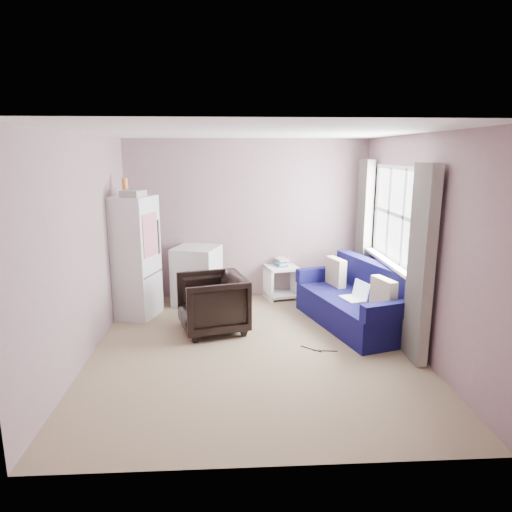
{
  "coord_description": "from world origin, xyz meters",
  "views": [
    {
      "loc": [
        -0.27,
        -5.05,
        2.28
      ],
      "look_at": [
        0.05,
        0.6,
        1.0
      ],
      "focal_mm": 32.0,
      "sensor_mm": 36.0,
      "label": 1
    }
  ],
  "objects": [
    {
      "name": "armchair",
      "position": [
        -0.52,
        0.61,
        0.42
      ],
      "size": [
        0.94,
        0.98,
        0.83
      ],
      "primitive_type": "imported",
      "rotation": [
        0.0,
        0.0,
        -1.31
      ],
      "color": "black",
      "rests_on": "ground"
    },
    {
      "name": "washing_machine",
      "position": [
        -0.79,
        1.75,
        0.46
      ],
      "size": [
        0.79,
        0.79,
        0.89
      ],
      "rotation": [
        0.0,
        0.0,
        -0.31
      ],
      "color": "silver",
      "rests_on": "ground"
    },
    {
      "name": "fridge",
      "position": [
        -1.64,
        1.24,
        0.87
      ],
      "size": [
        0.74,
        0.73,
        1.95
      ],
      "rotation": [
        0.0,
        0.0,
        -0.3
      ],
      "color": "silver",
      "rests_on": "ground"
    },
    {
      "name": "side_table",
      "position": [
        0.52,
        1.96,
        0.31
      ],
      "size": [
        0.57,
        0.57,
        0.65
      ],
      "rotation": [
        0.0,
        0.0,
        0.23
      ],
      "color": "white",
      "rests_on": "ground"
    },
    {
      "name": "sofa",
      "position": [
        1.42,
        0.72,
        0.31
      ],
      "size": [
        1.35,
        2.04,
        0.84
      ],
      "rotation": [
        0.0,
        0.0,
        0.29
      ],
      "color": "#11104D",
      "rests_on": "ground"
    },
    {
      "name": "window_dressing",
      "position": [
        1.78,
        0.7,
        1.11
      ],
      "size": [
        0.17,
        2.62,
        2.18
      ],
      "color": "white",
      "rests_on": "ground"
    },
    {
      "name": "room",
      "position": [
        0.02,
        0.01,
        1.25
      ],
      "size": [
        3.84,
        4.24,
        2.54
      ],
      "color": "#917C5F",
      "rests_on": "ground"
    },
    {
      "name": "floor_cables",
      "position": [
        0.75,
        -0.09,
        0.01
      ],
      "size": [
        0.41,
        0.2,
        0.01
      ],
      "rotation": [
        0.0,
        0.0,
        -0.38
      ],
      "color": "black",
      "rests_on": "ground"
    }
  ]
}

